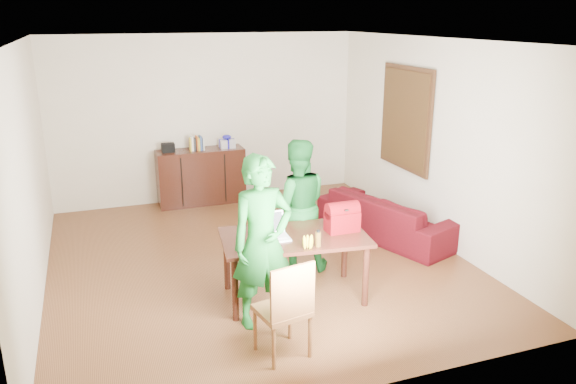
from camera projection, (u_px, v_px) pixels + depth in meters
name	position (u px, v px, depth m)	size (l,w,h in m)	color
room	(254.00, 158.00, 6.83)	(5.20, 5.70, 2.90)	#492712
table	(294.00, 243.00, 6.01)	(1.64, 1.05, 0.72)	black
chair	(283.00, 327.00, 5.07)	(0.50, 0.48, 0.95)	brown
person_near	(262.00, 242.00, 5.44)	(0.63, 0.42, 1.74)	#145B1D
person_far	(297.00, 206.00, 6.67)	(0.78, 0.61, 1.61)	#155F22
laptop	(272.00, 235.00, 5.88)	(0.36, 0.26, 0.25)	white
bananas	(308.00, 246.00, 5.65)	(0.15, 0.09, 0.06)	yellow
bottle	(318.00, 238.00, 5.68)	(0.06, 0.06, 0.18)	#583D14
red_bag	(342.00, 220.00, 6.08)	(0.35, 0.20, 0.26)	#6C0707
sofa	(387.00, 216.00, 7.81)	(2.04, 0.80, 0.60)	#3B0A07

